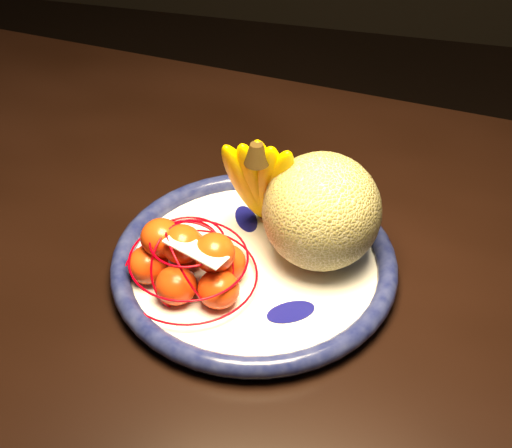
% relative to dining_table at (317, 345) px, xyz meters
% --- Properties ---
extents(dining_table, '(1.65, 1.11, 0.77)m').
position_rel_dining_table_xyz_m(dining_table, '(0.00, 0.00, 0.00)').
color(dining_table, black).
rests_on(dining_table, ground).
extents(fruit_bowl, '(0.34, 0.34, 0.03)m').
position_rel_dining_table_xyz_m(fruit_bowl, '(-0.09, 0.03, 0.10)').
color(fruit_bowl, white).
rests_on(fruit_bowl, dining_table).
extents(cantaloupe, '(0.14, 0.14, 0.14)m').
position_rel_dining_table_xyz_m(cantaloupe, '(-0.01, 0.06, 0.17)').
color(cantaloupe, olive).
rests_on(cantaloupe, fruit_bowl).
extents(banana_bunch, '(0.11, 0.11, 0.17)m').
position_rel_dining_table_xyz_m(banana_bunch, '(-0.09, 0.09, 0.18)').
color(banana_bunch, '#F3BA00').
rests_on(banana_bunch, fruit_bowl).
extents(mandarin_bag, '(0.21, 0.21, 0.10)m').
position_rel_dining_table_xyz_m(mandarin_bag, '(-0.15, -0.02, 0.13)').
color(mandarin_bag, '#FF4613').
rests_on(mandarin_bag, fruit_bowl).
extents(price_tag, '(0.08, 0.05, 0.01)m').
position_rel_dining_table_xyz_m(price_tag, '(-0.14, -0.03, 0.16)').
color(price_tag, white).
rests_on(price_tag, mandarin_bag).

